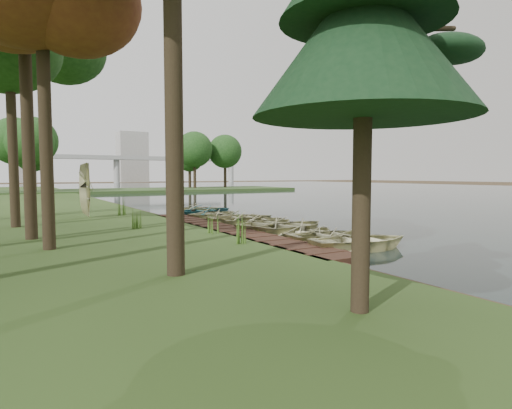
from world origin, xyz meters
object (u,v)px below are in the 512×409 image
boardwalk (226,232)px  rowboat_0 (361,239)px  rowboat_1 (329,233)px  rowboat_2 (311,230)px  stored_rowboat (88,212)px

boardwalk → rowboat_0: size_ratio=4.22×
rowboat_0 → rowboat_1: size_ratio=1.11×
boardwalk → rowboat_0: rowboat_0 is taller
rowboat_0 → rowboat_1: (0.09, 1.82, -0.04)m
rowboat_0 → rowboat_2: bearing=5.6°
rowboat_0 → stored_rowboat: stored_rowboat is taller
boardwalk → stored_rowboat: 9.34m
boardwalk → rowboat_1: (2.43, -4.25, 0.25)m
stored_rowboat → boardwalk: bearing=-133.7°
boardwalk → rowboat_1: bearing=-60.2°
rowboat_0 → boardwalk: bearing=31.1°
stored_rowboat → rowboat_1: bearing=-133.6°
rowboat_2 → rowboat_0: bearing=154.1°
rowboat_0 → rowboat_1: 1.82m
rowboat_1 → rowboat_2: bearing=0.9°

